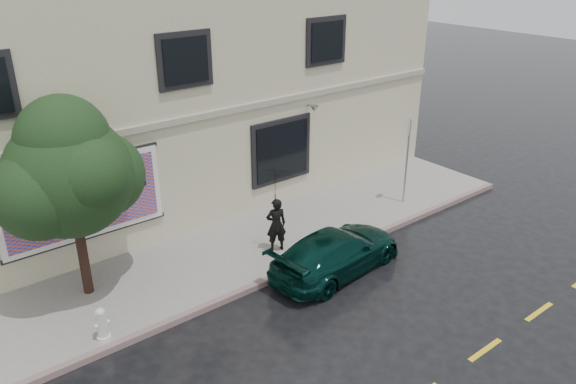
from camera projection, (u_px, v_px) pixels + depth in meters
ground at (303, 312)px, 13.36m from camera, size 90.00×90.00×0.00m
sidewalk at (229, 254)px, 15.65m from camera, size 20.00×3.50×0.15m
curb at (266, 282)px, 14.40m from camera, size 20.00×0.18×0.16m
building at (128, 94)px, 18.36m from camera, size 20.00×8.12×7.00m
billboard at (83, 201)px, 14.22m from camera, size 4.30×0.16×2.20m
car at (337, 252)px, 14.78m from camera, size 4.20×2.20×1.18m
pedestrian at (276, 225)px, 15.43m from camera, size 0.67×0.56×1.57m
umbrella at (276, 186)px, 14.96m from camera, size 1.14×1.14×0.75m
street_tree at (69, 176)px, 12.61m from camera, size 2.86×2.86×4.53m
fire_hydrant at (102, 324)px, 12.07m from camera, size 0.32×0.30×0.79m
sign_pole at (407, 154)px, 17.96m from camera, size 0.33×0.15×2.85m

